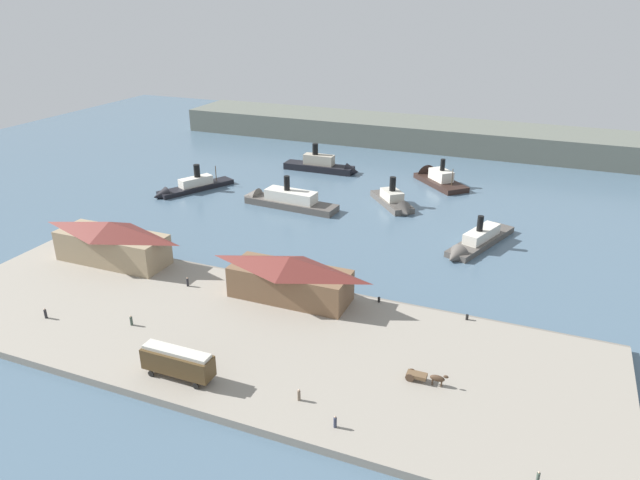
# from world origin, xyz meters

# --- Properties ---
(ground_plane) EXTENTS (320.00, 320.00, 0.00)m
(ground_plane) POSITION_xyz_m (0.00, 0.00, 0.00)
(ground_plane) COLOR slate
(quay_promenade) EXTENTS (110.00, 36.00, 1.20)m
(quay_promenade) POSITION_xyz_m (0.00, -22.00, 0.60)
(quay_promenade) COLOR gray
(quay_promenade) RESTS_ON ground
(seawall_edge) EXTENTS (110.00, 0.80, 1.00)m
(seawall_edge) POSITION_xyz_m (0.00, -3.60, 0.50)
(seawall_edge) COLOR slate
(seawall_edge) RESTS_ON ground
(ferry_shed_customs_shed) EXTENTS (22.26, 8.11, 8.23)m
(ferry_shed_customs_shed) POSITION_xyz_m (-35.53, -8.93, 5.37)
(ferry_shed_customs_shed) COLOR #998466
(ferry_shed_customs_shed) RESTS_ON quay_promenade
(ferry_shed_west_terminal) EXTENTS (20.82, 7.99, 7.67)m
(ferry_shed_west_terminal) POSITION_xyz_m (2.18, -9.23, 5.09)
(ferry_shed_west_terminal) COLOR brown
(ferry_shed_west_terminal) RESTS_ON quay_promenade
(street_tram) EXTENTS (10.23, 2.96, 4.36)m
(street_tram) POSITION_xyz_m (-2.44, -35.08, 3.74)
(street_tram) COLOR #4C381E
(street_tram) RESTS_ON quay_promenade
(horse_cart) EXTENTS (5.61, 1.44, 1.87)m
(horse_cart) POSITION_xyz_m (28.70, -23.61, 2.13)
(horse_cart) COLOR brown
(horse_cart) RESTS_ON quay_promenade
(pedestrian_near_east_shed) EXTENTS (0.41, 0.41, 1.67)m
(pedestrian_near_east_shed) POSITION_xyz_m (14.62, -33.35, 1.96)
(pedestrian_near_east_shed) COLOR #6B5B4C
(pedestrian_near_east_shed) RESTS_ON quay_promenade
(pedestrian_near_cart) EXTENTS (0.42, 0.42, 1.71)m
(pedestrian_near_cart) POSITION_xyz_m (-17.16, -26.70, 1.98)
(pedestrian_near_cart) COLOR #3D4C42
(pedestrian_near_cart) RESTS_ON quay_promenade
(pedestrian_by_tram) EXTENTS (0.38, 0.38, 1.52)m
(pedestrian_by_tram) POSITION_xyz_m (43.75, -36.11, 1.90)
(pedestrian_by_tram) COLOR #3D4C42
(pedestrian_by_tram) RESTS_ON quay_promenade
(pedestrian_walking_west) EXTENTS (0.43, 0.43, 1.76)m
(pedestrian_walking_west) POSITION_xyz_m (-31.28, -30.16, 2.00)
(pedestrian_walking_west) COLOR #232328
(pedestrian_walking_west) RESTS_ON quay_promenade
(pedestrian_at_waters_edge) EXTENTS (0.42, 0.42, 1.71)m
(pedestrian_at_waters_edge) POSITION_xyz_m (-16.50, -12.28, 1.98)
(pedestrian_at_waters_edge) COLOR #232328
(pedestrian_at_waters_edge) RESTS_ON quay_promenade
(pedestrian_standing_center) EXTENTS (0.41, 0.41, 1.65)m
(pedestrian_standing_center) POSITION_xyz_m (20.70, -36.29, 1.95)
(pedestrian_standing_center) COLOR #33384C
(pedestrian_standing_center) RESTS_ON quay_promenade
(mooring_post_east) EXTENTS (0.44, 0.44, 0.90)m
(mooring_post_east) POSITION_xyz_m (16.64, -4.95, 1.65)
(mooring_post_east) COLOR black
(mooring_post_east) RESTS_ON quay_promenade
(mooring_post_center_east) EXTENTS (0.44, 0.44, 0.90)m
(mooring_post_center_east) POSITION_xyz_m (31.32, -5.09, 1.65)
(mooring_post_center_east) COLOR black
(mooring_post_center_east) RESTS_ON quay_promenade
(ferry_moored_west) EXTENTS (26.33, 7.52, 9.64)m
(ferry_moored_west) POSITION_xyz_m (-20.81, 35.00, 1.57)
(ferry_moored_west) COLOR #514C47
(ferry_moored_west) RESTS_ON ground
(ferry_approaching_west) EXTENTS (12.32, 23.99, 8.26)m
(ferry_approaching_west) POSITION_xyz_m (27.79, 26.64, 1.16)
(ferry_approaching_west) COLOR #514C47
(ferry_approaching_west) RESTS_ON ground
(ferry_moored_east) EXTENTS (18.01, 18.22, 9.79)m
(ferry_moored_east) POSITION_xyz_m (10.60, 68.83, 1.22)
(ferry_moored_east) COLOR black
(ferry_moored_east) RESTS_ON ground
(ferry_near_quay) EXTENTS (14.21, 22.51, 8.32)m
(ferry_near_quay) POSITION_xyz_m (-48.82, 35.25, 1.21)
(ferry_near_quay) COLOR black
(ferry_near_quay) RESTS_ON ground
(ferry_outer_harbor) EXTENTS (14.80, 16.52, 8.82)m
(ferry_outer_harbor) POSITION_xyz_m (5.72, 44.52, 1.32)
(ferry_outer_harbor) COLOR #514C47
(ferry_outer_harbor) RESTS_ON ground
(ferry_departing_north) EXTENTS (23.06, 5.13, 9.41)m
(ferry_departing_north) POSITION_xyz_m (-21.67, 66.75, 1.66)
(ferry_departing_north) COLOR black
(ferry_departing_north) RESTS_ON ground
(far_headland) EXTENTS (180.00, 24.00, 8.00)m
(far_headland) POSITION_xyz_m (0.00, 110.00, 4.00)
(far_headland) COLOR #60665B
(far_headland) RESTS_ON ground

